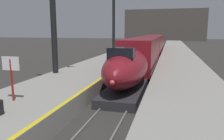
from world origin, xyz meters
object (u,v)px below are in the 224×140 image
highspeed_train_main (148,49)px  station_column_far (114,14)px  departure_info_board (11,70)px  station_column_mid (53,6)px

highspeed_train_main → station_column_far: bearing=143.4°
station_column_far → highspeed_train_main: bearing=-36.6°
highspeed_train_main → station_column_far: 8.92m
station_column_far → departure_info_board: (1.60, -25.74, -4.43)m
station_column_mid → station_column_far: station_column_far is taller
highspeed_train_main → departure_info_board: (-4.30, -21.36, 0.64)m
station_column_mid → departure_info_board: 8.04m
station_column_far → departure_info_board: station_column_far is taller
station_column_far → departure_info_board: bearing=-86.4°
highspeed_train_main → departure_info_board: size_ratio=18.50×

